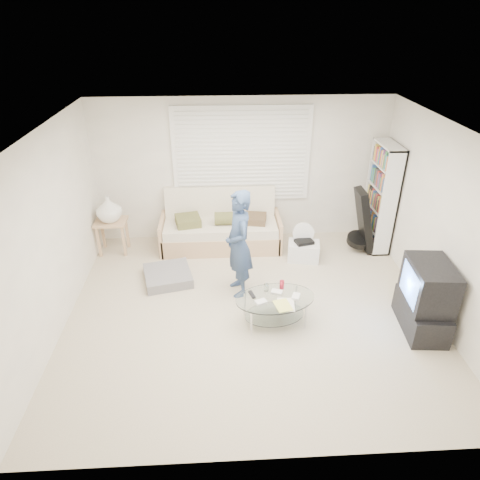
{
  "coord_description": "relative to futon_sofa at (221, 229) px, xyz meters",
  "views": [
    {
      "loc": [
        -0.41,
        -4.76,
        3.74
      ],
      "look_at": [
        -0.13,
        0.3,
        0.96
      ],
      "focal_mm": 32.0,
      "sensor_mm": 36.0,
      "label": 1
    }
  ],
  "objects": [
    {
      "name": "ground",
      "position": [
        0.38,
        -1.87,
        -0.33
      ],
      "size": [
        5.0,
        5.0,
        0.0
      ],
      "primitive_type": "plane",
      "color": "tan",
      "rests_on": "ground"
    },
    {
      "name": "room_shell",
      "position": [
        0.38,
        -1.39,
        1.3
      ],
      "size": [
        5.02,
        4.52,
        2.51
      ],
      "color": "white",
      "rests_on": "ground"
    },
    {
      "name": "window_blinds",
      "position": [
        0.38,
        0.33,
        1.22
      ],
      "size": [
        2.32,
        0.08,
        1.62
      ],
      "color": "silver",
      "rests_on": "ground"
    },
    {
      "name": "futon_sofa",
      "position": [
        0.0,
        0.0,
        0.0
      ],
      "size": [
        2.06,
        0.83,
        1.01
      ],
      "color": "tan",
      "rests_on": "ground"
    },
    {
      "name": "grey_floor_pillow",
      "position": [
        -0.84,
        -1.05,
        -0.25
      ],
      "size": [
        0.83,
        0.83,
        0.16
      ],
      "primitive_type": "cube",
      "rotation": [
        0.0,
        0.0,
        0.23
      ],
      "color": "slate",
      "rests_on": "ground"
    },
    {
      "name": "side_table",
      "position": [
        -1.84,
        -0.11,
        0.43
      ],
      "size": [
        0.52,
        0.42,
        1.03
      ],
      "color": "tan",
      "rests_on": "ground"
    },
    {
      "name": "bookshelf",
      "position": [
        2.7,
        -0.13,
        0.59
      ],
      "size": [
        0.29,
        0.77,
        1.83
      ],
      "color": "white",
      "rests_on": "ground"
    },
    {
      "name": "guitar_case",
      "position": [
        2.4,
        -0.31,
        0.17
      ],
      "size": [
        0.43,
        0.42,
        1.11
      ],
      "color": "black",
      "rests_on": "ground"
    },
    {
      "name": "floor_fan",
      "position": [
        1.37,
        -0.38,
        0.02
      ],
      "size": [
        0.36,
        0.24,
        0.61
      ],
      "color": "white",
      "rests_on": "ground"
    },
    {
      "name": "storage_bin",
      "position": [
        1.37,
        -0.54,
        -0.17
      ],
      "size": [
        0.57,
        0.45,
        0.36
      ],
      "color": "white",
      "rests_on": "ground"
    },
    {
      "name": "tv_unit",
      "position": [
        2.58,
        -2.36,
        0.14
      ],
      "size": [
        0.55,
        0.92,
        0.97
      ],
      "color": "black",
      "rests_on": "ground"
    },
    {
      "name": "coffee_table",
      "position": [
        0.69,
        -2.13,
        -0.01
      ],
      "size": [
        1.13,
        0.81,
        0.51
      ],
      "color": "silver",
      "rests_on": "ground"
    },
    {
      "name": "standing_person",
      "position": [
        0.24,
        -1.41,
        0.47
      ],
      "size": [
        0.51,
        0.66,
        1.6
      ],
      "primitive_type": "imported",
      "rotation": [
        0.0,
        0.0,
        -1.34
      ],
      "color": "navy",
      "rests_on": "ground"
    }
  ]
}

